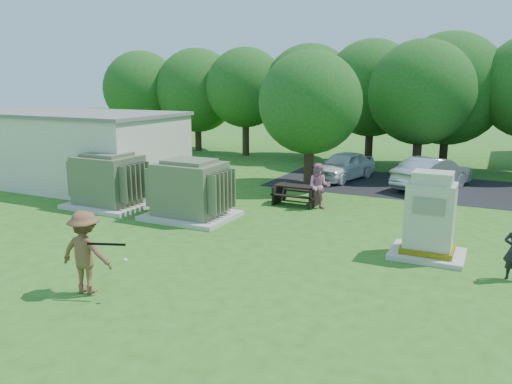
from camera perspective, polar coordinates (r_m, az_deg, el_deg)
The scene contains 14 objects.
ground at distance 12.74m, azimuth -8.05°, elevation -9.26°, with size 120.00×120.00×0.00m, color #2D6619.
service_building at distance 24.59m, azimuth -20.42°, elevation 4.52°, with size 10.00×5.00×3.20m, color beige.
service_building_roof at distance 24.43m, azimuth -20.73°, elevation 8.41°, with size 10.20×5.20×0.15m, color slate.
parking_strip at distance 23.71m, azimuth 26.21°, elevation -0.19°, with size 20.00×6.00×0.01m, color #232326.
transformer_left at distance 19.80m, azimuth -16.48°, elevation 1.16°, with size 3.00×2.40×2.07m.
transformer_right at distance 17.54m, azimuth -7.51°, elevation 0.15°, with size 3.00×2.40×2.07m.
generator_cabinet at distance 14.32m, azimuth 19.23°, elevation -3.04°, with size 1.94×1.59×2.36m.
picnic_table at distance 19.48m, azimuth 4.72°, elevation -0.06°, with size 1.74×1.31×0.75m.
batter at distance 11.91m, azimuth -18.90°, elevation -6.53°, with size 1.23×0.71×1.91m, color brown.
person_at_picnic at distance 18.74m, azimuth 7.21°, elevation 0.64°, with size 0.84×0.66×1.74m, color pink.
car_white at distance 24.67m, azimuth 9.99°, elevation 2.98°, with size 1.61×3.99×1.36m, color white.
car_silver_a at distance 23.47m, azimuth 19.51°, elevation 2.05°, with size 1.52×4.35×1.43m, color silver.
batting_equipment at distance 11.39m, azimuth -16.83°, elevation -5.95°, with size 1.18×0.36×0.38m.
tree_row at distance 28.68m, azimuth 16.42°, elevation 10.97°, with size 41.30×13.30×7.30m.
Camera 1 is at (6.74, -9.73, 4.72)m, focal length 35.00 mm.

